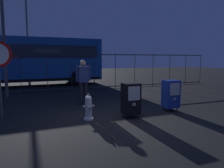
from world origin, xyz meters
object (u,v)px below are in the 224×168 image
pedestrian (83,80)px  fire_hydrant (89,107)px  newspaper_box_primary (171,94)px  newspaper_box_secondary (131,99)px  street_light_near_right (27,31)px  bus_near (15,59)px

pedestrian → fire_hydrant: bearing=-100.0°
newspaper_box_primary → pedestrian: size_ratio=0.61×
newspaper_box_secondary → newspaper_box_primary: bearing=9.4°
newspaper_box_secondary → pedestrian: (-0.86, 2.17, 0.38)m
street_light_near_right → newspaper_box_primary: bearing=-73.8°
newspaper_box_primary → street_light_near_right: size_ratio=0.14×
newspaper_box_primary → newspaper_box_secondary: same height
bus_near → pedestrian: bearing=-71.2°
fire_hydrant → pedestrian: (0.34, 1.91, 0.60)m
street_light_near_right → pedestrian: bearing=-82.1°
newspaper_box_primary → newspaper_box_secondary: (-1.61, -0.27, 0.00)m
pedestrian → street_light_near_right: street_light_near_right is taller
newspaper_box_primary → street_light_near_right: street_light_near_right is taller
bus_near → newspaper_box_primary: bearing=-61.8°
newspaper_box_secondary → pedestrian: bearing=111.7°
newspaper_box_secondary → street_light_near_right: bearing=100.0°
pedestrian → street_light_near_right: bearing=97.9°
newspaper_box_primary → newspaper_box_secondary: size_ratio=1.00×
newspaper_box_primary → newspaper_box_secondary: bearing=-170.6°
newspaper_box_primary → pedestrian: bearing=142.3°
bus_near → street_light_near_right: bearing=80.8°
bus_near → street_light_near_right: (0.80, 5.72, 2.43)m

